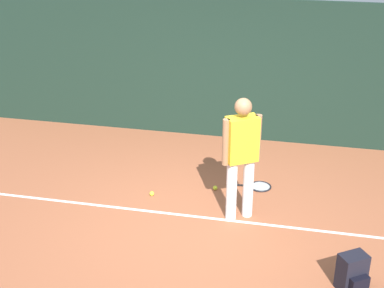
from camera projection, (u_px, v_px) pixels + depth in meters
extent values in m
plane|color=#9E5638|center=(186.00, 225.00, 7.26)|extent=(12.00, 12.00, 0.00)
cube|color=#192D23|center=(224.00, 70.00, 9.42)|extent=(10.00, 0.10, 2.45)
cube|color=white|center=(189.00, 216.00, 7.47)|extent=(9.00, 0.05, 0.00)
cylinder|color=white|center=(231.00, 191.00, 7.24)|extent=(0.14, 0.14, 0.85)
cylinder|color=white|center=(248.00, 188.00, 7.31)|extent=(0.14, 0.14, 0.85)
cube|color=yellow|center=(242.00, 139.00, 6.98)|extent=(0.46, 0.40, 0.60)
sphere|color=#9E704C|center=(243.00, 107.00, 6.79)|extent=(0.22, 0.22, 0.22)
cylinder|color=#9E704C|center=(226.00, 142.00, 6.91)|extent=(0.09, 0.09, 0.62)
cylinder|color=#9E704C|center=(258.00, 138.00, 7.05)|extent=(0.09, 0.09, 0.62)
cylinder|color=black|center=(240.00, 185.00, 8.22)|extent=(0.30, 0.06, 0.03)
torus|color=black|center=(260.00, 186.00, 8.19)|extent=(0.35, 0.35, 0.02)
cylinder|color=#B2B2B2|center=(260.00, 186.00, 8.19)|extent=(0.30, 0.30, 0.00)
cube|color=black|center=(352.00, 272.00, 6.02)|extent=(0.36, 0.33, 0.44)
cube|color=black|center=(359.00, 285.00, 5.94)|extent=(0.23, 0.19, 0.20)
sphere|color=#CCE033|center=(152.00, 194.00, 7.95)|extent=(0.07, 0.07, 0.07)
sphere|color=#CCE033|center=(215.00, 188.00, 8.11)|extent=(0.07, 0.07, 0.07)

